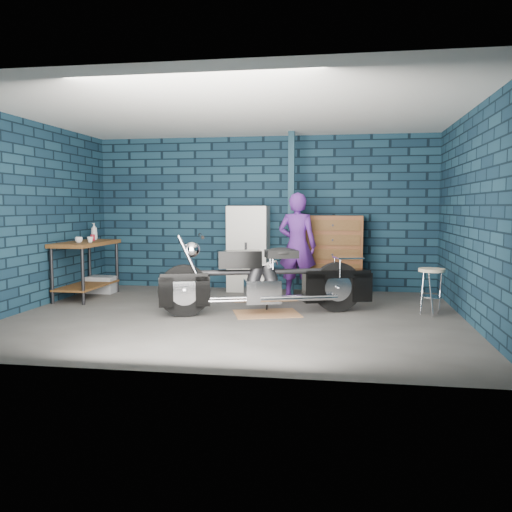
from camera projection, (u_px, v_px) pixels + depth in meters
The scene contains 15 objects.
ground at pixel (236, 317), 7.27m from camera, with size 6.00×6.00×0.00m, color #4D4B48.
room_walls at pixel (243, 176), 7.64m from camera, with size 6.02×5.01×2.71m.
support_post at pixel (291, 214), 8.97m from camera, with size 0.10×0.10×2.70m, color #132E3C.
workbench at pixel (87, 270), 8.74m from camera, with size 0.60×1.40×0.91m, color brown.
drip_mat at pixel (267, 314), 7.45m from camera, with size 0.88×0.66×0.01m, color olive.
motorcycle at pixel (267, 274), 7.40m from camera, with size 2.50×0.68×1.10m, color black, non-canonical shape.
person at pixel (297, 245), 8.70m from camera, with size 0.62×0.41×1.69m, color #4F207A.
storage_bin at pixel (102, 284), 9.26m from camera, with size 0.46×0.32×0.28m, color gray.
locker at pixel (248, 249), 9.43m from camera, with size 0.69×0.49×1.48m, color beige.
tool_chest at pixel (333, 254), 9.20m from camera, with size 0.99×0.55×1.32m, color brown.
shop_stool at pixel (431, 292), 7.33m from camera, with size 0.35×0.35×0.64m, color #C0B391, non-canonical shape.
cup_a at pixel (79, 240), 8.42m from camera, with size 0.11×0.11×0.09m, color #C0B391.
cup_b at pixel (90, 240), 8.51m from camera, with size 0.09×0.09×0.09m, color #C0B391.
mug_red at pixel (93, 238), 8.91m from camera, with size 0.08×0.08×0.10m, color maroon.
bottle at pixel (94, 231), 9.22m from camera, with size 0.11×0.11×0.28m, color gray.
Camera 1 is at (1.42, -7.03, 1.48)m, focal length 38.00 mm.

